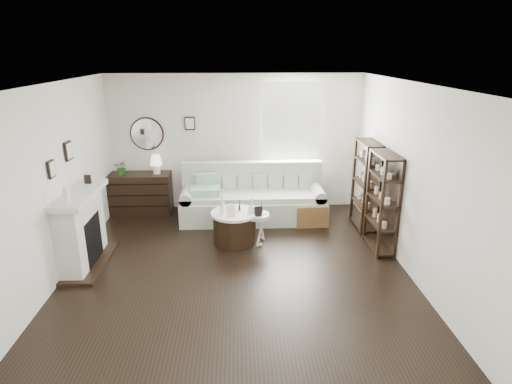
{
  "coord_description": "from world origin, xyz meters",
  "views": [
    {
      "loc": [
        0.03,
        -5.69,
        3.11
      ],
      "look_at": [
        0.31,
        0.8,
        0.95
      ],
      "focal_mm": 30.0,
      "sensor_mm": 36.0,
      "label": 1
    }
  ],
  "objects_px": {
    "drum_table": "(235,227)",
    "dresser": "(141,193)",
    "pedestal_table": "(257,216)",
    "sofa": "(253,201)"
  },
  "relations": [
    {
      "from": "drum_table",
      "to": "dresser",
      "type": "bearing_deg",
      "value": 141.52
    },
    {
      "from": "pedestal_table",
      "to": "dresser",
      "type": "bearing_deg",
      "value": 145.81
    },
    {
      "from": "sofa",
      "to": "drum_table",
      "type": "height_order",
      "value": "sofa"
    },
    {
      "from": "drum_table",
      "to": "pedestal_table",
      "type": "distance_m",
      "value": 0.42
    },
    {
      "from": "dresser",
      "to": "drum_table",
      "type": "relative_size",
      "value": 1.54
    },
    {
      "from": "sofa",
      "to": "dresser",
      "type": "xyz_separation_m",
      "value": [
        -2.22,
        0.39,
        0.05
      ]
    },
    {
      "from": "dresser",
      "to": "pedestal_table",
      "type": "xyz_separation_m",
      "value": [
        2.25,
        -1.53,
        0.08
      ]
    },
    {
      "from": "dresser",
      "to": "drum_table",
      "type": "distance_m",
      "value": 2.4
    },
    {
      "from": "sofa",
      "to": "pedestal_table",
      "type": "xyz_separation_m",
      "value": [
        0.02,
        -1.14,
        0.13
      ]
    },
    {
      "from": "sofa",
      "to": "drum_table",
      "type": "xyz_separation_m",
      "value": [
        -0.35,
        -1.11,
        -0.07
      ]
    }
  ]
}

